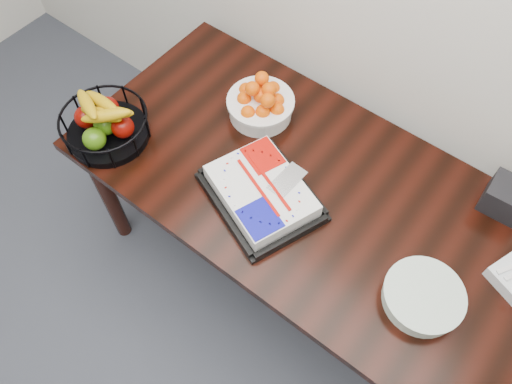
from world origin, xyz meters
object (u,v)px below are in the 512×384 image
Objects in this scene: table at (307,198)px; plate_stack at (423,297)px; tangerine_bowl at (261,102)px; fruit_basket at (105,124)px; napkin_box at (508,199)px; cake_tray at (261,192)px.

table is 6.98× the size of plate_stack.
fruit_basket reaches higher than tangerine_bowl.
fruit_basket is 1.30× the size of plate_stack.
napkin_box is at bearing 11.10° from tangerine_bowl.
fruit_basket is at bearing -154.60° from napkin_box.
napkin_box is (1.35, 0.64, -0.02)m from fruit_basket.
tangerine_bowl reaches higher than table.
tangerine_bowl is at bearing 160.77° from plate_stack.
tangerine_bowl is (-0.25, 0.31, 0.03)m from cake_tray.
tangerine_bowl is 0.60m from fruit_basket.
cake_tray is 3.26× the size of napkin_box.
table is 0.82m from fruit_basket.
fruit_basket is at bearing -167.83° from cake_tray.
fruit_basket is 1.29m from plate_stack.
napkin_box is at bearing 25.40° from fruit_basket.
table is at bearing 54.94° from cake_tray.
tangerine_bowl is (-0.35, 0.16, 0.16)m from table.
cake_tray is 0.86m from napkin_box.
fruit_basket is (-0.75, -0.29, 0.16)m from table.
table is 6.71× the size of tangerine_bowl.
tangerine_bowl reaches higher than napkin_box.
fruit_basket is at bearing -131.30° from tangerine_bowl.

